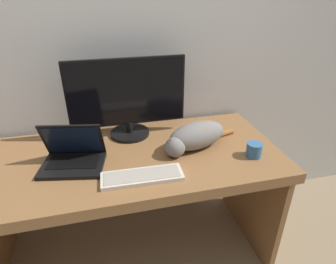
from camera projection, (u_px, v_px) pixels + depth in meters
wall_back at (112, 41)px, 1.66m from camera, size 6.40×0.06×2.60m
desk at (128, 178)px, 1.60m from camera, size 1.70×0.76×0.77m
monitor at (127, 98)px, 1.63m from camera, size 0.68×0.24×0.47m
laptop at (73, 157)px, 1.43m from camera, size 0.34×0.28×0.23m
external_keyboard at (142, 176)px, 1.34m from camera, size 0.40×0.14×0.02m
cat at (195, 136)px, 1.56m from camera, size 0.48×0.25×0.15m
coffee_mug at (254, 150)px, 1.50m from camera, size 0.08×0.08×0.08m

